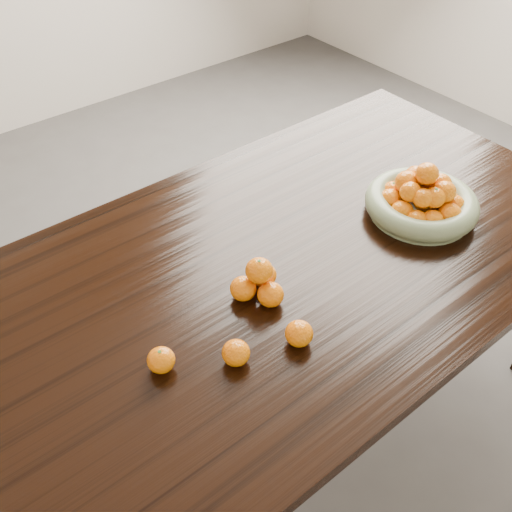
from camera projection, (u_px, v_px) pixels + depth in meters
ground at (260, 428)px, 1.95m from camera, size 5.00×5.00×0.00m
dining_table at (261, 294)px, 1.51m from camera, size 2.00×1.00×0.75m
fruit_bowl at (422, 200)px, 1.59m from camera, size 0.32×0.32×0.16m
orange_pyramid at (259, 282)px, 1.36m from camera, size 0.13×0.13×0.11m
loose_orange_0 at (161, 360)px, 1.20m from camera, size 0.06×0.06×0.06m
loose_orange_1 at (236, 353)px, 1.22m from camera, size 0.06×0.06×0.06m
loose_orange_2 at (299, 334)px, 1.26m from camera, size 0.06×0.06×0.06m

